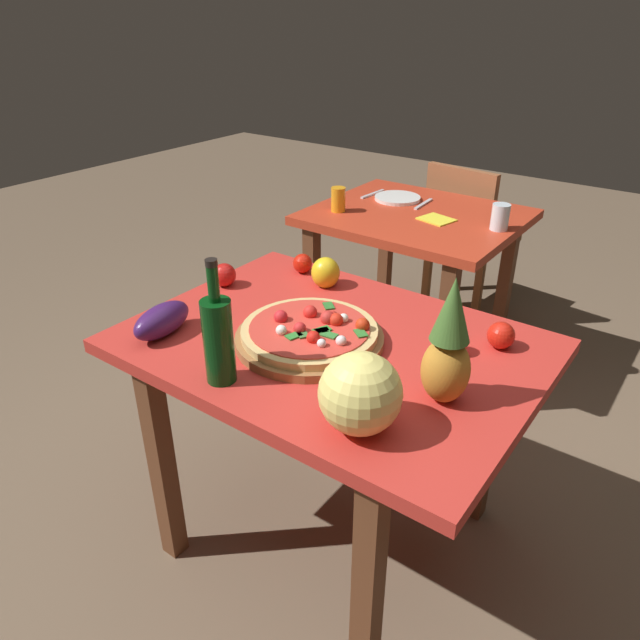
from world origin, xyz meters
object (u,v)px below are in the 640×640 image
Objects in this scene: wine_bottle at (218,338)px; tomato_by_bottle at (455,343)px; tomato_beside_pepper at (501,335)px; dinner_plate at (397,198)px; display_table at (332,370)px; pineapple_left at (448,348)px; drinking_glass_water at (500,217)px; eggplant at (162,320)px; knife_utensil at (423,204)px; drinking_glass_juice at (338,199)px; melon at (360,393)px; fork_utensil at (373,194)px; background_table at (415,238)px; bell_pepper at (326,273)px; napkin_folded at (436,219)px; tomato_near_board at (224,275)px; dining_chair at (466,232)px; pizza_board at (309,339)px; pizza at (311,330)px.

tomato_by_bottle is at bearing 47.98° from wine_bottle.
tomato_beside_pepper is 1.39m from dinner_plate.
dinner_plate reaches higher than display_table.
drinking_glass_water is at bearing 105.44° from pineapple_left.
knife_utensil is at bearing 88.80° from eggplant.
knife_utensil is (0.27, 0.32, -0.05)m from drinking_glass_juice.
pineapple_left is at bearing 27.27° from wine_bottle.
pineapple_left reaches higher than tomato_by_bottle.
melon is 0.43m from tomato_by_bottle.
drinking_glass_juice is at bearing -83.74° from fork_utensil.
dinner_plate reaches higher than background_table.
bell_pepper is 1.05m from dinner_plate.
bell_pepper is 0.56m from tomato_by_bottle.
background_table is at bearing 128.93° from tomato_beside_pepper.
wine_bottle is 2.99× the size of drinking_glass_juice.
tomato_near_board is at bearing -104.62° from napkin_folded.
dining_chair is at bearing 94.65° from bell_pepper.
tomato_beside_pepper reaches higher than napkin_folded.
pizza_board is 0.38m from bell_pepper.
display_table is 1.27× the size of background_table.
dining_chair reaches higher than background_table.
pizza is 1.21m from drinking_glass_water.
fork_utensil is (-0.25, 1.55, -0.04)m from eggplant.
eggplant is 1.82× the size of drinking_glass_juice.
tomato_near_board is 1.21m from drinking_glass_water.
wine_bottle is at bearing -66.81° from fork_utensil.
tomato_by_bottle is (0.66, -1.02, 0.15)m from background_table.
drinking_glass_water is (0.15, 1.49, -0.07)m from wine_bottle.
drinking_glass_juice is at bearing -164.12° from drinking_glass_water.
dinner_plate is (-0.90, 1.36, -0.14)m from pineapple_left.
bell_pepper reaches higher than fork_utensil.
dinner_plate is (-0.52, 1.29, 0.11)m from display_table.
background_table is 1.26m from pizza_board.
pizza is 1.19m from drinking_glass_juice.
wine_bottle is 1.41m from drinking_glass_juice.
tomato_beside_pepper is at bearing 86.35° from pineapple_left.
tomato_near_board is at bearing -78.06° from fork_utensil.
pineapple_left is 1.72m from fork_utensil.
napkin_folded is (-0.19, 1.17, -0.04)m from pizza.
pineapple_left reaches higher than knife_utensil.
pizza is at bearing -60.44° from bell_pepper.
dining_chair is 7.81× the size of drinking_glass_water.
eggplant is 1.55m from dinner_plate.
knife_utensil is (-0.38, 1.29, 0.10)m from display_table.
tomato_by_bottle is 0.35× the size of fork_utensil.
background_table is at bearing 104.28° from pizza.
wine_bottle is at bearing -108.89° from display_table.
drinking_glass_water is (0.26, 0.88, 0.01)m from bell_pepper.
pizza is 0.52m from tomato_beside_pepper.
melon reaches higher than fork_utensil.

